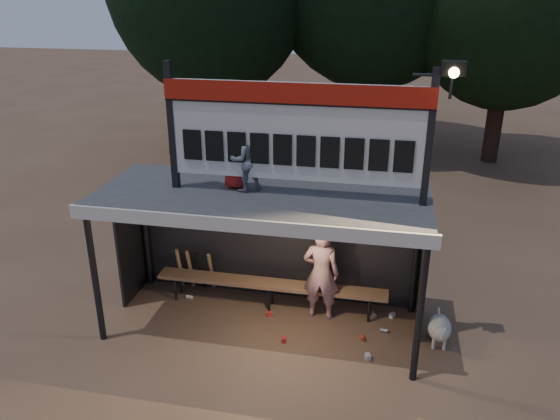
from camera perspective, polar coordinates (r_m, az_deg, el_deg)
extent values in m
plane|color=brown|center=(9.24, -1.75, -11.82)|extent=(80.00, 80.00, 0.00)
imported|color=silver|center=(9.04, 4.30, -6.60)|extent=(0.61, 0.41, 1.65)
imported|color=slate|center=(8.14, -3.67, 5.32)|extent=(0.60, 0.59, 0.98)
imported|color=#AB1A1A|center=(8.29, -4.68, 5.50)|extent=(0.49, 0.34, 0.95)
cube|color=#3D3D3F|center=(8.20, -1.94, 1.41)|extent=(5.00, 2.00, 0.12)
cube|color=silver|center=(7.30, -3.80, -1.66)|extent=(5.10, 0.06, 0.20)
cylinder|color=black|center=(8.79, -18.78, -6.68)|extent=(0.10, 0.10, 2.20)
cylinder|color=black|center=(7.73, 14.41, -10.35)|extent=(0.10, 0.10, 2.20)
cylinder|color=black|center=(10.20, -13.88, -2.02)|extent=(0.10, 0.10, 2.20)
cylinder|color=black|center=(9.30, 14.08, -4.47)|extent=(0.10, 0.10, 2.20)
cube|color=black|center=(9.55, -0.45, -3.03)|extent=(5.00, 0.04, 2.20)
cube|color=black|center=(9.92, -15.36, -2.88)|extent=(0.04, 1.00, 2.20)
cube|color=black|center=(8.95, 14.78, -5.64)|extent=(0.04, 1.00, 2.20)
cylinder|color=black|center=(9.15, -0.47, 2.93)|extent=(5.00, 0.06, 0.06)
cube|color=black|center=(8.31, -11.21, 8.58)|extent=(0.10, 0.10, 1.90)
cube|color=black|center=(7.70, 15.36, 7.15)|extent=(0.10, 0.10, 1.90)
cube|color=silver|center=(7.80, 1.58, 8.10)|extent=(3.80, 0.08, 1.40)
cube|color=#A3170B|center=(7.63, 1.56, 12.10)|extent=(3.80, 0.04, 0.28)
cube|color=black|center=(7.66, 1.54, 10.98)|extent=(3.80, 0.02, 0.03)
cube|color=black|center=(8.21, -9.14, 6.75)|extent=(0.27, 0.03, 0.45)
cube|color=black|center=(8.10, -6.87, 6.66)|extent=(0.27, 0.03, 0.45)
cube|color=black|center=(8.00, -4.54, 6.56)|extent=(0.27, 0.03, 0.45)
cube|color=black|center=(7.92, -2.16, 6.44)|extent=(0.27, 0.03, 0.45)
cube|color=black|center=(7.85, 0.27, 6.31)|extent=(0.27, 0.03, 0.45)
cube|color=black|center=(7.79, 2.73, 6.16)|extent=(0.27, 0.03, 0.45)
cube|color=black|center=(7.74, 5.23, 6.00)|extent=(0.27, 0.03, 0.45)
cube|color=black|center=(7.72, 7.75, 5.83)|extent=(0.27, 0.03, 0.45)
cube|color=black|center=(7.70, 10.28, 5.65)|extent=(0.27, 0.03, 0.45)
cube|color=black|center=(7.70, 12.81, 5.46)|extent=(0.27, 0.03, 0.45)
cylinder|color=black|center=(7.54, 15.63, 13.42)|extent=(0.50, 0.04, 0.04)
cylinder|color=black|center=(7.58, 17.44, 12.12)|extent=(0.04, 0.04, 0.30)
cube|color=black|center=(7.49, 17.69, 13.93)|extent=(0.30, 0.22, 0.18)
sphere|color=#FFD88C|center=(7.41, 17.71, 13.54)|extent=(0.14, 0.14, 0.14)
cube|color=#906644|center=(9.46, -1.01, -7.73)|extent=(4.00, 0.35, 0.06)
cylinder|color=black|center=(9.94, -10.86, -8.07)|extent=(0.05, 0.05, 0.45)
cylinder|color=black|center=(10.13, -10.35, -7.42)|extent=(0.05, 0.05, 0.45)
cylinder|color=black|center=(9.47, -1.16, -9.27)|extent=(0.05, 0.05, 0.45)
cylinder|color=black|center=(9.67, -0.85, -8.54)|extent=(0.05, 0.05, 0.45)
cylinder|color=black|center=(9.30, 9.28, -10.26)|extent=(0.05, 0.05, 0.45)
cylinder|color=black|center=(9.50, 9.36, -9.49)|extent=(0.05, 0.05, 0.45)
cylinder|color=#312316|center=(18.69, -6.81, 11.82)|extent=(0.50, 0.50, 3.74)
cylinder|color=black|center=(19.21, 9.31, 12.64)|extent=(0.50, 0.50, 4.18)
cylinder|color=#311D15|center=(18.54, 21.68, 10.02)|extent=(0.50, 0.50, 3.52)
ellipsoid|color=beige|center=(9.02, 16.31, -11.71)|extent=(0.36, 0.58, 0.36)
sphere|color=beige|center=(8.74, 16.49, -12.23)|extent=(0.22, 0.22, 0.22)
cone|color=beige|center=(8.67, 16.52, -12.70)|extent=(0.10, 0.10, 0.10)
cone|color=beige|center=(8.66, 16.24, -11.73)|extent=(0.06, 0.06, 0.07)
cone|color=beige|center=(8.67, 16.91, -11.77)|extent=(0.06, 0.06, 0.07)
cylinder|color=beige|center=(8.96, 15.74, -13.27)|extent=(0.05, 0.05, 0.18)
cylinder|color=beige|center=(8.98, 16.78, -13.33)|extent=(0.05, 0.05, 0.18)
cylinder|color=beige|center=(9.26, 15.62, -12.00)|extent=(0.05, 0.05, 0.18)
cylinder|color=beige|center=(9.28, 16.63, -12.05)|extent=(0.05, 0.05, 0.18)
cylinder|color=white|center=(9.23, 16.25, -10.33)|extent=(0.04, 0.16, 0.14)
cylinder|color=#9E7E4A|center=(10.17, -10.41, -5.97)|extent=(0.07, 0.27, 0.84)
cylinder|color=#9B7148|center=(10.11, -9.35, -6.10)|extent=(0.07, 0.30, 0.83)
cylinder|color=black|center=(10.04, -8.28, -6.23)|extent=(0.07, 0.32, 0.83)
cylinder|color=olive|center=(9.98, -7.19, -6.35)|extent=(0.09, 0.35, 0.82)
cube|color=red|center=(8.81, 0.41, -13.38)|extent=(0.08, 0.11, 0.08)
cylinder|color=#B8B8BD|center=(9.18, 10.81, -12.23)|extent=(0.13, 0.09, 0.07)
cube|color=silver|center=(9.57, 11.64, -10.73)|extent=(0.11, 0.12, 0.08)
cylinder|color=#AF311E|center=(8.96, 8.61, -13.05)|extent=(0.09, 0.13, 0.07)
cube|color=#B7B7BC|center=(8.57, 9.16, -14.88)|extent=(0.10, 0.12, 0.08)
cylinder|color=silver|center=(10.03, -9.43, -8.94)|extent=(0.13, 0.08, 0.07)
cube|color=red|center=(9.41, -1.11, -10.83)|extent=(0.11, 0.09, 0.08)
cylinder|color=silver|center=(9.55, 9.78, -10.70)|extent=(0.11, 0.14, 0.07)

